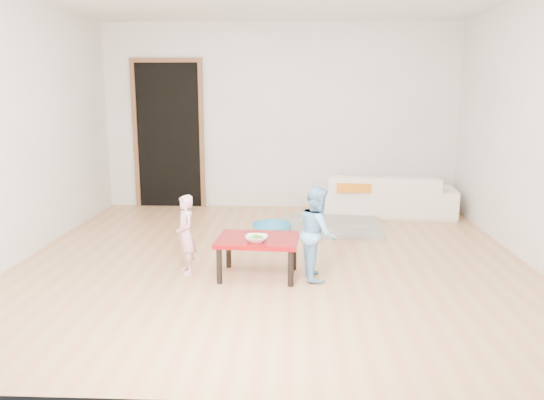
# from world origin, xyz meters

# --- Properties ---
(floor) EXTENTS (5.00, 5.00, 0.01)m
(floor) POSITION_xyz_m (0.00, 0.00, 0.00)
(floor) COLOR tan
(floor) RESTS_ON ground
(back_wall) EXTENTS (5.00, 0.02, 2.60)m
(back_wall) POSITION_xyz_m (0.00, 2.50, 1.30)
(back_wall) COLOR white
(back_wall) RESTS_ON floor
(left_wall) EXTENTS (0.02, 5.00, 2.60)m
(left_wall) POSITION_xyz_m (-2.50, 0.00, 1.30)
(left_wall) COLOR white
(left_wall) RESTS_ON floor
(right_wall) EXTENTS (0.02, 5.00, 2.60)m
(right_wall) POSITION_xyz_m (2.50, 0.00, 1.30)
(right_wall) COLOR white
(right_wall) RESTS_ON floor
(doorway) EXTENTS (1.02, 0.08, 2.11)m
(doorway) POSITION_xyz_m (-1.60, 2.48, 1.02)
(doorway) COLOR brown
(doorway) RESTS_ON back_wall
(sofa) EXTENTS (1.96, 0.95, 0.55)m
(sofa) POSITION_xyz_m (1.42, 2.05, 0.28)
(sofa) COLOR white
(sofa) RESTS_ON floor
(cushion) EXTENTS (0.45, 0.40, 0.12)m
(cushion) POSITION_xyz_m (0.98, 1.88, 0.42)
(cushion) COLOR orange
(cushion) RESTS_ON sofa
(red_table) EXTENTS (0.76, 0.59, 0.36)m
(red_table) POSITION_xyz_m (-0.11, -0.50, 0.18)
(red_table) COLOR maroon
(red_table) RESTS_ON floor
(bowl) EXTENTS (0.20, 0.20, 0.05)m
(bowl) POSITION_xyz_m (-0.12, -0.61, 0.39)
(bowl) COLOR white
(bowl) RESTS_ON red_table
(broccoli) EXTENTS (0.12, 0.12, 0.06)m
(broccoli) POSITION_xyz_m (-0.12, -0.61, 0.39)
(broccoli) COLOR #2D5919
(broccoli) RESTS_ON red_table
(child_pink) EXTENTS (0.28, 0.32, 0.73)m
(child_pink) POSITION_xyz_m (-0.79, -0.43, 0.37)
(child_pink) COLOR #D05F7E
(child_pink) RESTS_ON floor
(child_blue) EXTENTS (0.36, 0.44, 0.84)m
(child_blue) POSITION_xyz_m (0.42, -0.51, 0.42)
(child_blue) COLOR #5FA3DE
(child_blue) RESTS_ON floor
(basin) EXTENTS (0.46, 0.46, 0.14)m
(basin) POSITION_xyz_m (-0.05, 0.89, 0.07)
(basin) COLOR #3395C1
(basin) RESTS_ON floor
(blanket) EXTENTS (1.26, 1.07, 0.06)m
(blanket) POSITION_xyz_m (0.64, 1.24, 0.03)
(blanket) COLOR gray
(blanket) RESTS_ON floor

